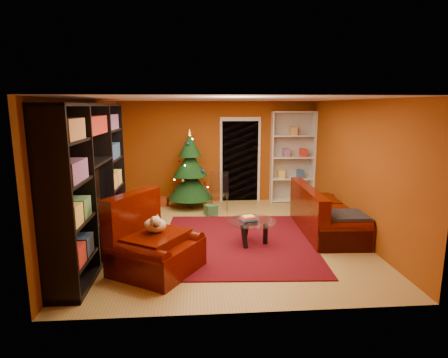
{
  "coord_description": "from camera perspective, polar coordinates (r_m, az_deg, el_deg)",
  "views": [
    {
      "loc": [
        -0.56,
        -6.88,
        2.48
      ],
      "look_at": [
        0.0,
        0.4,
        1.05
      ],
      "focal_mm": 30.0,
      "sensor_mm": 36.0,
      "label": 1
    }
  ],
  "objects": [
    {
      "name": "gift_box_red",
      "position": [
        9.57,
        -9.23,
        -3.41
      ],
      "size": [
        0.26,
        0.26,
        0.22
      ],
      "primitive_type": "cube",
      "rotation": [
        0.0,
        0.0,
        -0.18
      ],
      "color": "maroon",
      "rests_on": "floor"
    },
    {
      "name": "media_unit",
      "position": [
        6.45,
        -19.73,
        -0.48
      ],
      "size": [
        0.52,
        3.29,
        2.52
      ],
      "primitive_type": null,
      "rotation": [
        0.0,
        0.0,
        -0.0
      ],
      "color": "black",
      "rests_on": "floor"
    },
    {
      "name": "ceiling",
      "position": [
        6.91,
        0.26,
        12.28
      ],
      "size": [
        5.0,
        5.5,
        0.05
      ],
      "primitive_type": "cube",
      "color": "silver",
      "rests_on": "wall_back"
    },
    {
      "name": "dog",
      "position": [
        5.79,
        -10.48,
        -6.95
      ],
      "size": [
        0.47,
        0.5,
        0.31
      ],
      "primitive_type": null,
      "rotation": [
        0.0,
        0.0,
        1.01
      ],
      "color": "beige",
      "rests_on": "armchair"
    },
    {
      "name": "sofa",
      "position": [
        7.68,
        15.45,
        -4.51
      ],
      "size": [
        1.06,
        2.22,
        0.94
      ],
      "primitive_type": null,
      "rotation": [
        0.0,
        0.0,
        1.53
      ],
      "color": "#3B0801",
      "rests_on": "rug"
    },
    {
      "name": "armchair",
      "position": [
        5.8,
        -10.31,
        -9.34
      ],
      "size": [
        1.68,
        1.68,
        0.95
      ],
      "primitive_type": null,
      "rotation": [
        0.0,
        0.0,
        1.01
      ],
      "color": "#3B0801",
      "rests_on": "rug"
    },
    {
      "name": "floor",
      "position": [
        7.35,
        0.24,
        -8.86
      ],
      "size": [
        5.0,
        5.5,
        0.05
      ],
      "primitive_type": "cube",
      "color": "#AD8E46",
      "rests_on": "ground"
    },
    {
      "name": "wall_right",
      "position": [
        7.63,
        19.51,
        1.54
      ],
      "size": [
        0.05,
        5.5,
        2.6
      ],
      "primitive_type": "cube",
      "color": "#8B3F0E",
      "rests_on": "ground"
    },
    {
      "name": "doorway",
      "position": [
        9.79,
        2.47,
        2.67
      ],
      "size": [
        1.06,
        0.6,
        2.16
      ],
      "primitive_type": null,
      "color": "black",
      "rests_on": "floor"
    },
    {
      "name": "gift_box_teal",
      "position": [
        8.9,
        -12.18,
        -4.35
      ],
      "size": [
        0.33,
        0.33,
        0.3
      ],
      "primitive_type": "cube",
      "rotation": [
        0.0,
        0.0,
        -0.11
      ],
      "color": "#246772",
      "rests_on": "floor"
    },
    {
      "name": "coffee_table",
      "position": [
        6.86,
        4.28,
        -8.1
      ],
      "size": [
        1.1,
        1.1,
        0.55
      ],
      "primitive_type": null,
      "rotation": [
        0.0,
        0.0,
        0.3
      ],
      "color": "gray",
      "rests_on": "rug"
    },
    {
      "name": "rug",
      "position": [
        7.02,
        2.04,
        -9.54
      ],
      "size": [
        2.93,
        3.36,
        0.02
      ],
      "primitive_type": "cube",
      "rotation": [
        0.0,
        0.0,
        -0.06
      ],
      "color": "#560911",
      "rests_on": "floor"
    },
    {
      "name": "christmas_tree",
      "position": [
        9.16,
        -5.17,
        1.43
      ],
      "size": [
        1.45,
        1.45,
        1.96
      ],
      "primitive_type": null,
      "rotation": [
        0.0,
        0.0,
        0.42
      ],
      "color": "black",
      "rests_on": "floor"
    },
    {
      "name": "wall_left",
      "position": [
        7.25,
        -20.05,
        1.04
      ],
      "size": [
        0.05,
        5.5,
        2.6
      ],
      "primitive_type": "cube",
      "color": "#8B3F0E",
      "rests_on": "ground"
    },
    {
      "name": "acrylic_chair",
      "position": [
        8.73,
        -0.72,
        -2.47
      ],
      "size": [
        0.46,
        0.5,
        0.87
      ],
      "primitive_type": null,
      "rotation": [
        0.0,
        0.0,
        -0.04
      ],
      "color": "#66605B",
      "rests_on": "rug"
    },
    {
      "name": "gift_box_green",
      "position": [
        8.63,
        -2.01,
        -4.76
      ],
      "size": [
        0.33,
        0.33,
        0.25
      ],
      "primitive_type": "cube",
      "rotation": [
        0.0,
        0.0,
        0.4
      ],
      "color": "#2A6036",
      "rests_on": "floor"
    },
    {
      "name": "wall_back",
      "position": [
        9.75,
        -1.07,
        4.13
      ],
      "size": [
        5.0,
        0.05,
        2.6
      ],
      "primitive_type": "cube",
      "color": "#8B3F0E",
      "rests_on": "ground"
    },
    {
      "name": "white_bookshelf",
      "position": [
        9.87,
        10.4,
        3.28
      ],
      "size": [
        1.13,
        0.45,
        2.41
      ],
      "primitive_type": null,
      "rotation": [
        0.0,
        0.0,
        -0.04
      ],
      "color": "white",
      "rests_on": "floor"
    }
  ]
}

